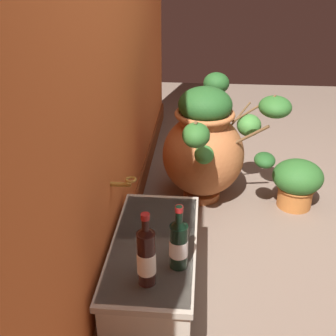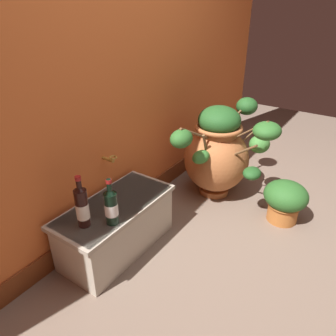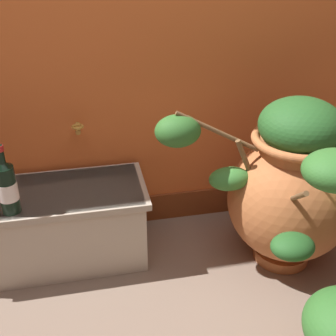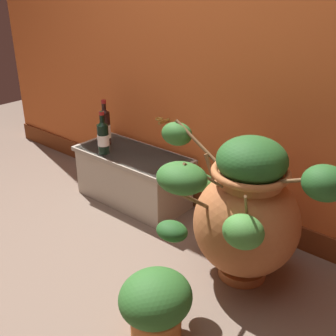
{
  "view_description": "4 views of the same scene",
  "coord_description": "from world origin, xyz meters",
  "px_view_note": "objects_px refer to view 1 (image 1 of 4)",
  "views": [
    {
      "loc": [
        -2.08,
        0.67,
        1.63
      ],
      "look_at": [
        0.09,
        0.85,
        0.5
      ],
      "focal_mm": 46.0,
      "sensor_mm": 36.0,
      "label": 1
    },
    {
      "loc": [
        -1.73,
        -0.44,
        1.61
      ],
      "look_at": [
        -0.03,
        0.73,
        0.51
      ],
      "focal_mm": 34.71,
      "sensor_mm": 36.0,
      "label": 2
    },
    {
      "loc": [
        -0.27,
        -0.87,
        1.41
      ],
      "look_at": [
        0.08,
        0.81,
        0.47
      ],
      "focal_mm": 46.33,
      "sensor_mm": 36.0,
      "label": 3
    },
    {
      "loc": [
        1.53,
        -1.07,
        1.54
      ],
      "look_at": [
        0.01,
        0.73,
        0.45
      ],
      "focal_mm": 45.24,
      "sensor_mm": 36.0,
      "label": 4
    }
  ],
  "objects_px": {
    "terracotta_urn": "(207,144)",
    "potted_shrub": "(297,182)",
    "wine_bottle_middle": "(179,242)",
    "wine_bottle_left": "(146,255)"
  },
  "relations": [
    {
      "from": "terracotta_urn",
      "to": "wine_bottle_middle",
      "type": "relative_size",
      "value": 3.6
    },
    {
      "from": "terracotta_urn",
      "to": "potted_shrub",
      "type": "distance_m",
      "value": 0.67
    },
    {
      "from": "potted_shrub",
      "to": "wine_bottle_middle",
      "type": "bearing_deg",
      "value": 147.19
    },
    {
      "from": "terracotta_urn",
      "to": "potted_shrub",
      "type": "xyz_separation_m",
      "value": [
        -0.07,
        -0.63,
        -0.23
      ]
    },
    {
      "from": "terracotta_urn",
      "to": "potted_shrub",
      "type": "bearing_deg",
      "value": -95.94
    },
    {
      "from": "wine_bottle_middle",
      "to": "potted_shrub",
      "type": "height_order",
      "value": "wine_bottle_middle"
    },
    {
      "from": "wine_bottle_left",
      "to": "wine_bottle_middle",
      "type": "distance_m",
      "value": 0.17
    },
    {
      "from": "wine_bottle_middle",
      "to": "potted_shrub",
      "type": "xyz_separation_m",
      "value": [
        1.15,
        -0.74,
        -0.31
      ]
    },
    {
      "from": "terracotta_urn",
      "to": "wine_bottle_left",
      "type": "height_order",
      "value": "terracotta_urn"
    },
    {
      "from": "wine_bottle_left",
      "to": "potted_shrub",
      "type": "distance_m",
      "value": 1.57
    }
  ]
}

